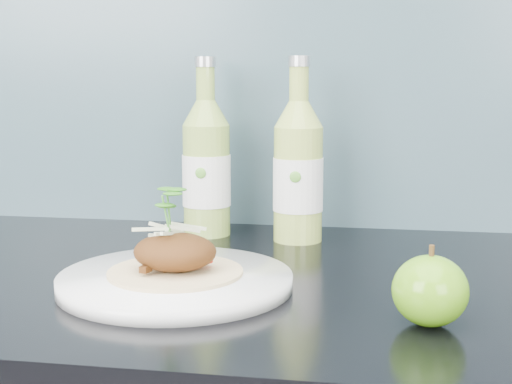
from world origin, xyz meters
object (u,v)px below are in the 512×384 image
at_px(dinner_plate, 176,281).
at_px(cider_bottle_left, 206,168).
at_px(cider_bottle_right, 298,172).
at_px(green_apple, 430,291).

bearing_deg(dinner_plate, cider_bottle_left, 96.23).
height_order(dinner_plate, cider_bottle_right, cider_bottle_right).
bearing_deg(green_apple, cider_bottle_left, 130.36).
bearing_deg(cider_bottle_left, cider_bottle_right, -28.48).
height_order(dinner_plate, green_apple, green_apple).
bearing_deg(cider_bottle_left, green_apple, -70.93).
distance_m(dinner_plate, cider_bottle_left, 0.29).
distance_m(cider_bottle_left, cider_bottle_right, 0.14).
height_order(green_apple, cider_bottle_left, cider_bottle_left).
relative_size(green_apple, cider_bottle_left, 0.31).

